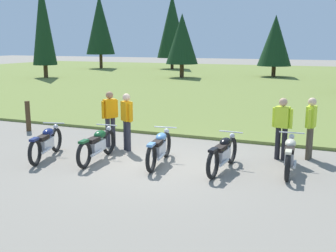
{
  "coord_description": "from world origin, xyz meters",
  "views": [
    {
      "loc": [
        4.15,
        -9.37,
        3.1
      ],
      "look_at": [
        0.0,
        0.6,
        0.9
      ],
      "focal_mm": 44.06,
      "sensor_mm": 36.0,
      "label": 1
    }
  ],
  "objects": [
    {
      "name": "motorcycle_cream",
      "position": [
        3.18,
        0.62,
        0.44
      ],
      "size": [
        0.62,
        2.1,
        0.88
      ],
      "color": "black",
      "rests_on": "ground"
    },
    {
      "name": "rider_with_back_turned",
      "position": [
        3.53,
        2.02,
        0.95
      ],
      "size": [
        0.27,
        0.55,
        1.67
      ],
      "color": "#4C4233",
      "rests_on": "ground"
    },
    {
      "name": "trail_marker_post",
      "position": [
        -5.92,
        1.94,
        0.54
      ],
      "size": [
        0.12,
        0.12,
        1.07
      ],
      "primitive_type": "cube",
      "color": "#47331E",
      "rests_on": "ground"
    },
    {
      "name": "rider_in_hivis_vest",
      "position": [
        -2.12,
        1.18,
        0.95
      ],
      "size": [
        0.37,
        0.49,
        1.67
      ],
      "color": "#2D2D38",
      "rests_on": "ground"
    },
    {
      "name": "motorcycle_british_green",
      "position": [
        -1.65,
        -0.32,
        0.44
      ],
      "size": [
        0.62,
        2.1,
        0.88
      ],
      "color": "black",
      "rests_on": "ground"
    },
    {
      "name": "motorcycle_sky_blue",
      "position": [
        0.0,
        0.02,
        0.44
      ],
      "size": [
        0.64,
        2.09,
        0.88
      ],
      "color": "black",
      "rests_on": "ground"
    },
    {
      "name": "motorcycle_black",
      "position": [
        1.66,
        0.12,
        0.44
      ],
      "size": [
        0.62,
        2.1,
        0.88
      ],
      "color": "black",
      "rests_on": "ground"
    },
    {
      "name": "motorcycle_navy",
      "position": [
        -3.07,
        -0.63,
        0.44
      ],
      "size": [
        0.8,
        2.05,
        0.88
      ],
      "color": "black",
      "rests_on": "ground"
    },
    {
      "name": "rider_near_row_end",
      "position": [
        -1.43,
        0.94,
        0.95
      ],
      "size": [
        0.46,
        0.39,
        1.67
      ],
      "color": "#2D2D38",
      "rests_on": "ground"
    },
    {
      "name": "forest_treeline",
      "position": [
        -2.04,
        30.02,
        4.36
      ],
      "size": [
        43.67,
        29.38,
        8.5
      ],
      "color": "#47331E",
      "rests_on": "ground"
    },
    {
      "name": "ground_plane",
      "position": [
        0.0,
        0.0,
        0.0
      ],
      "size": [
        140.0,
        140.0,
        0.0
      ],
      "primitive_type": "plane",
      "color": "gray"
    },
    {
      "name": "rider_checking_bike",
      "position": [
        2.83,
        1.66,
        0.95
      ],
      "size": [
        0.54,
        0.29,
        1.67
      ],
      "color": "black",
      "rests_on": "ground"
    },
    {
      "name": "grass_moorland",
      "position": [
        0.0,
        25.12,
        0.05
      ],
      "size": [
        80.0,
        44.0,
        0.1
      ],
      "primitive_type": "cube",
      "color": "olive",
      "rests_on": "ground"
    }
  ]
}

